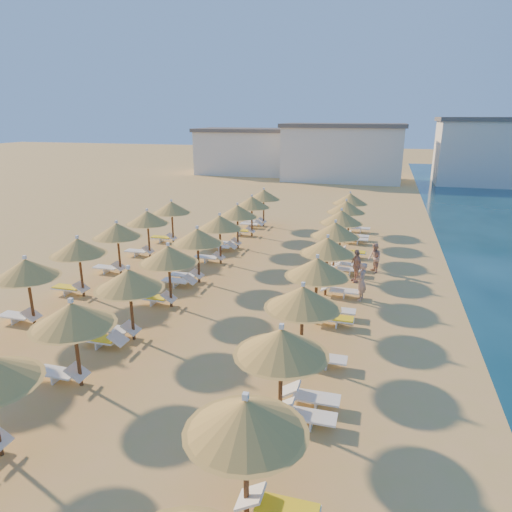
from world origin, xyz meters
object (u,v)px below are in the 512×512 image
(parasol_row_east, at_px, (323,257))
(beachgoer_c, at_px, (356,266))
(beachgoer_a, at_px, (362,282))
(beachgoer_b, at_px, (374,258))
(parasol_row_west, at_px, (184,246))

(parasol_row_east, distance_m, beachgoer_c, 4.41)
(beachgoer_a, relative_size, beachgoer_c, 1.05)
(beachgoer_b, height_order, beachgoer_c, beachgoer_c)
(beachgoer_a, distance_m, beachgoer_b, 4.25)
(parasol_row_east, distance_m, beachgoer_b, 6.30)
(parasol_row_east, distance_m, beachgoer_a, 2.69)
(parasol_row_west, height_order, beachgoer_a, parasol_row_west)
(parasol_row_east, distance_m, parasol_row_west, 6.52)
(parasol_row_west, bearing_deg, parasol_row_east, 0.00)
(parasol_row_west, distance_m, beachgoer_b, 10.48)
(parasol_row_west, bearing_deg, beachgoer_a, 10.29)
(beachgoer_a, bearing_deg, beachgoer_b, -177.20)
(parasol_row_east, relative_size, beachgoer_a, 17.64)
(parasol_row_east, relative_size, beachgoer_b, 19.52)
(parasol_row_east, relative_size, beachgoer_c, 18.53)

